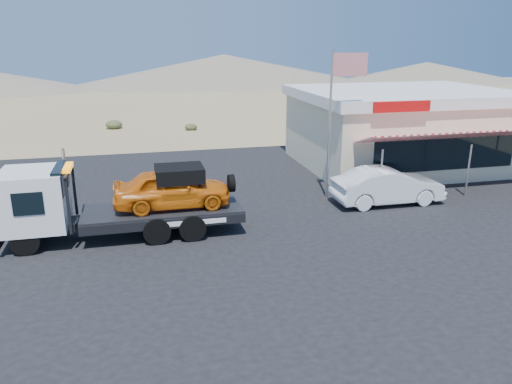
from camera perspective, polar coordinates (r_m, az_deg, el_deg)
The scene contains 7 objects.
ground at distance 15.83m, azimuth -1.96°, elevation -6.72°, with size 120.00×120.00×0.00m, color #8F7851.
asphalt_lot at distance 18.98m, azimuth 2.10°, elevation -2.54°, with size 32.00×24.00×0.02m, color black.
tow_truck at distance 17.07m, azimuth -15.43°, elevation -0.64°, with size 7.60×2.25×2.54m.
white_sedan at distance 20.64m, azimuth 14.82°, elevation 0.67°, with size 1.54×4.43×1.46m, color silver.
jerky_store at distance 27.12m, azimuth 16.26°, elevation 7.12°, with size 10.40×9.97×3.90m.
flagpole at distance 20.43m, azimuth 9.10°, elevation 9.53°, with size 1.55×0.10×6.00m.
distant_hills at distance 69.80m, azimuth -19.82°, elevation 12.49°, with size 126.00×48.00×4.20m.
Camera 1 is at (-2.91, -14.18, 6.42)m, focal length 35.00 mm.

